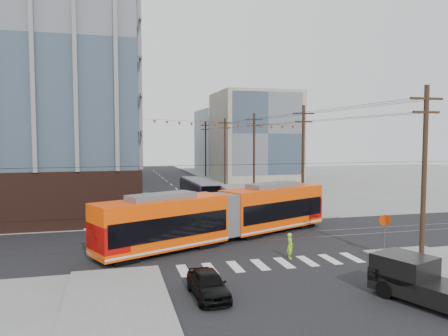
# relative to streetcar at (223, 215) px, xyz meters

# --- Properties ---
(ground) EXTENTS (160.00, 160.00, 0.00)m
(ground) POSITION_rel_streetcar_xyz_m (1.46, -3.69, -1.96)
(ground) COLOR slate
(bg_bldg_nw_near) EXTENTS (18.00, 16.00, 18.00)m
(bg_bldg_nw_near) POSITION_rel_streetcar_xyz_m (-15.54, 48.31, 7.04)
(bg_bldg_nw_near) COLOR #8C99A5
(bg_bldg_nw_near) RESTS_ON ground
(bg_bldg_ne_near) EXTENTS (14.00, 14.00, 16.00)m
(bg_bldg_ne_near) POSITION_rel_streetcar_xyz_m (17.46, 44.31, 6.04)
(bg_bldg_ne_near) COLOR gray
(bg_bldg_ne_near) RESTS_ON ground
(bg_bldg_nw_far) EXTENTS (16.00, 18.00, 20.00)m
(bg_bldg_nw_far) POSITION_rel_streetcar_xyz_m (-12.54, 68.31, 8.04)
(bg_bldg_nw_far) COLOR gray
(bg_bldg_nw_far) RESTS_ON ground
(bg_bldg_ne_far) EXTENTS (16.00, 16.00, 14.00)m
(bg_bldg_ne_far) POSITION_rel_streetcar_xyz_m (19.46, 64.31, 5.04)
(bg_bldg_ne_far) COLOR #8C99A5
(bg_bldg_ne_far) RESTS_ON ground
(utility_pole_near) EXTENTS (0.30, 0.30, 11.00)m
(utility_pole_near) POSITION_rel_streetcar_xyz_m (9.96, -9.69, 3.54)
(utility_pole_near) COLOR black
(utility_pole_near) RESTS_ON ground
(utility_pole_far) EXTENTS (0.30, 0.30, 11.00)m
(utility_pole_far) POSITION_rel_streetcar_xyz_m (9.96, 52.31, 3.54)
(utility_pole_far) COLOR black
(utility_pole_far) RESTS_ON ground
(streetcar) EXTENTS (19.69, 11.11, 3.92)m
(streetcar) POSITION_rel_streetcar_xyz_m (0.00, 0.00, 0.00)
(streetcar) COLOR #F74704
(streetcar) RESTS_ON ground
(city_bus) EXTENTS (2.72, 10.99, 3.09)m
(city_bus) POSITION_rel_streetcar_xyz_m (1.43, 16.59, -0.42)
(city_bus) COLOR black
(city_bus) RESTS_ON ground
(pickup_truck) EXTENTS (4.20, 6.51, 2.08)m
(pickup_truck) POSITION_rel_streetcar_xyz_m (6.41, -15.16, -0.92)
(pickup_truck) COLOR black
(pickup_truck) RESTS_ON ground
(black_sedan) EXTENTS (1.75, 4.02, 1.35)m
(black_sedan) POSITION_rel_streetcar_xyz_m (-3.66, -11.23, -1.29)
(black_sedan) COLOR black
(black_sedan) RESTS_ON ground
(parked_car_silver) EXTENTS (2.56, 4.41, 1.37)m
(parked_car_silver) POSITION_rel_streetcar_xyz_m (-4.51, 10.35, -1.27)
(parked_car_silver) COLOR #A0A7B1
(parked_car_silver) RESTS_ON ground
(parked_car_white) EXTENTS (3.06, 5.28, 1.44)m
(parked_car_white) POSITION_rel_streetcar_xyz_m (-4.50, 12.82, -1.24)
(parked_car_white) COLOR silver
(parked_car_white) RESTS_ON ground
(parked_car_grey) EXTENTS (3.78, 5.56, 1.41)m
(parked_car_grey) POSITION_rel_streetcar_xyz_m (-4.56, 20.30, -1.25)
(parked_car_grey) COLOR slate
(parked_car_grey) RESTS_ON ground
(pedestrian) EXTENTS (0.47, 0.66, 1.68)m
(pedestrian) POSITION_rel_streetcar_xyz_m (3.02, -5.83, -1.12)
(pedestrian) COLOR #9BFF1F
(pedestrian) RESTS_ON ground
(stop_sign) EXTENTS (1.01, 1.01, 2.59)m
(stop_sign) POSITION_rel_streetcar_xyz_m (9.41, -6.75, -0.67)
(stop_sign) COLOR #C82C00
(stop_sign) RESTS_ON ground
(jersey_barrier) EXTENTS (1.35, 3.74, 0.73)m
(jersey_barrier) POSITION_rel_streetcar_xyz_m (9.76, 10.26, -1.60)
(jersey_barrier) COLOR #5E5E63
(jersey_barrier) RESTS_ON ground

